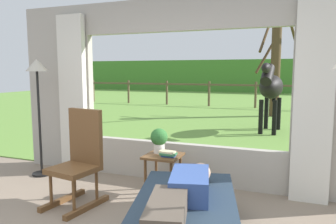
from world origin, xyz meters
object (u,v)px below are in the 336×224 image
object	(u,v)px
side_table	(163,162)
potted_plant	(159,139)
rocking_chair	(80,158)
floor_lamp_left	(37,82)
pasture_tree	(275,69)
reclining_person	(183,193)
book_stack	(168,154)
horse	(271,88)
recliner_sofa	(185,224)

from	to	relation	value
side_table	potted_plant	distance (m)	0.29
rocking_chair	side_table	size ratio (longest dim) A/B	2.15
floor_lamp_left	pasture_tree	world-z (taller)	pasture_tree
rocking_chair	pasture_tree	xyz separation A→B (m)	(1.70, 8.62, 1.09)
reclining_person	potted_plant	size ratio (longest dim) A/B	4.45
rocking_chair	floor_lamp_left	size ratio (longest dim) A/B	0.64
potted_plant	book_stack	world-z (taller)	potted_plant
rocking_chair	pasture_tree	size ratio (longest dim) A/B	0.32
reclining_person	side_table	distance (m)	1.31
reclining_person	book_stack	xyz separation A→B (m)	(-0.55, 1.07, 0.03)
side_table	potted_plant	xyz separation A→B (m)	(-0.08, 0.06, 0.28)
reclining_person	horse	bearing A→B (deg)	72.78
recliner_sofa	potted_plant	bearing A→B (deg)	108.08
recliner_sofa	book_stack	world-z (taller)	book_stack
rocking_chair	recliner_sofa	bearing A→B (deg)	-9.46
rocking_chair	potted_plant	size ratio (longest dim) A/B	3.50
horse	pasture_tree	xyz separation A→B (m)	(-0.08, 3.19, 0.48)
reclining_person	recliner_sofa	bearing A→B (deg)	75.85
book_stack	floor_lamp_left	xyz separation A→B (m)	(-2.11, 0.14, 0.85)
book_stack	horse	world-z (taller)	horse
recliner_sofa	potted_plant	size ratio (longest dim) A/B	5.84
floor_lamp_left	horse	world-z (taller)	horse
pasture_tree	horse	bearing A→B (deg)	-88.57
reclining_person	rocking_chair	distance (m)	1.55
rocking_chair	horse	world-z (taller)	horse
side_table	horse	bearing A→B (deg)	78.72
reclining_person	rocking_chair	xyz separation A→B (m)	(-1.46, 0.53, 0.02)
floor_lamp_left	pasture_tree	distance (m)	8.45
floor_lamp_left	pasture_tree	size ratio (longest dim) A/B	0.50
side_table	horse	xyz separation A→B (m)	(0.96, 4.82, 0.73)
rocking_chair	pasture_tree	bearing A→B (deg)	87.79
pasture_tree	reclining_person	bearing A→B (deg)	-91.50
rocking_chair	potted_plant	xyz separation A→B (m)	(0.73, 0.66, 0.16)
floor_lamp_left	rocking_chair	bearing A→B (deg)	-29.53
book_stack	potted_plant	bearing A→B (deg)	144.19
reclining_person	potted_plant	distance (m)	1.41
rocking_chair	horse	xyz separation A→B (m)	(1.78, 5.43, 0.61)
book_stack	horse	bearing A→B (deg)	79.90
reclining_person	book_stack	size ratio (longest dim) A/B	6.57
reclining_person	side_table	size ratio (longest dim) A/B	2.74
floor_lamp_left	potted_plant	bearing A→B (deg)	-0.59
side_table	pasture_tree	world-z (taller)	pasture_tree
pasture_tree	floor_lamp_left	bearing A→B (deg)	-110.08
book_stack	pasture_tree	distance (m)	8.19
side_table	horse	world-z (taller)	horse
potted_plant	pasture_tree	xyz separation A→B (m)	(0.96, 7.96, 0.93)
recliner_sofa	potted_plant	distance (m)	1.44
book_stack	pasture_tree	world-z (taller)	pasture_tree
floor_lamp_left	book_stack	bearing A→B (deg)	-3.89
potted_plant	floor_lamp_left	xyz separation A→B (m)	(-1.94, 0.02, 0.70)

